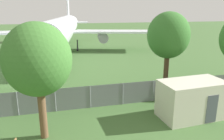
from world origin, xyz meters
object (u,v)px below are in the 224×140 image
object	(u,v)px
airplane	(62,29)
portable_cabin	(192,99)
tree_behind_benches	(168,36)
tree_far_right	(38,60)

from	to	relation	value
airplane	portable_cabin	world-z (taller)	airplane
portable_cabin	tree_behind_benches	bearing A→B (deg)	80.89
tree_behind_benches	airplane	bearing A→B (deg)	110.36
tree_far_right	airplane	bearing A→B (deg)	85.58
tree_behind_benches	tree_far_right	size ratio (longest dim) A/B	1.07
airplane	tree_far_right	xyz separation A→B (m)	(-2.06, -26.66, 0.62)
tree_behind_benches	tree_far_right	bearing A→B (deg)	-154.59
airplane	tree_behind_benches	bearing A→B (deg)	28.14
tree_far_right	tree_behind_benches	bearing A→B (deg)	25.41
airplane	tree_behind_benches	xyz separation A→B (m)	(8.10, -21.83, 1.09)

